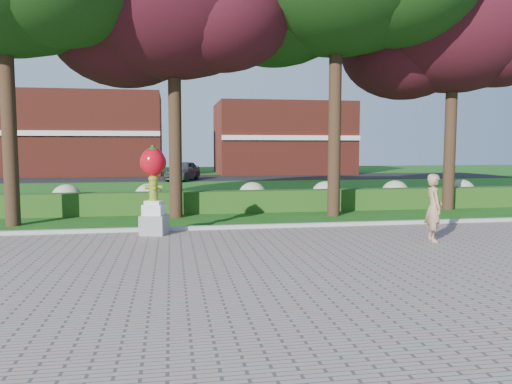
# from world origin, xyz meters

# --- Properties ---
(ground) EXTENTS (100.00, 100.00, 0.00)m
(ground) POSITION_xyz_m (0.00, 0.00, 0.00)
(ground) COLOR #175515
(ground) RESTS_ON ground
(walkway) EXTENTS (40.00, 14.00, 0.04)m
(walkway) POSITION_xyz_m (0.00, -4.00, 0.02)
(walkway) COLOR gray
(walkway) RESTS_ON ground
(curb) EXTENTS (40.00, 0.18, 0.15)m
(curb) POSITION_xyz_m (0.00, 3.00, 0.07)
(curb) COLOR #ADADA5
(curb) RESTS_ON ground
(lawn_hedge) EXTENTS (24.00, 0.70, 0.80)m
(lawn_hedge) POSITION_xyz_m (0.00, 7.00, 0.40)
(lawn_hedge) COLOR #1B3F12
(lawn_hedge) RESTS_ON ground
(hydrangea_row) EXTENTS (20.10, 1.10, 0.99)m
(hydrangea_row) POSITION_xyz_m (0.57, 8.00, 0.55)
(hydrangea_row) COLOR #9BA37C
(hydrangea_row) RESTS_ON ground
(street) EXTENTS (50.00, 8.00, 0.02)m
(street) POSITION_xyz_m (0.00, 28.00, 0.01)
(street) COLOR black
(street) RESTS_ON ground
(building_left) EXTENTS (14.00, 8.00, 7.00)m
(building_left) POSITION_xyz_m (-10.00, 34.00, 3.50)
(building_left) COLOR maroon
(building_left) RESTS_ON ground
(building_right) EXTENTS (12.00, 8.00, 6.40)m
(building_right) POSITION_xyz_m (8.00, 34.00, 3.20)
(building_right) COLOR maroon
(building_right) RESTS_ON ground
(tree_mid_left) EXTENTS (8.25, 7.04, 10.69)m
(tree_mid_left) POSITION_xyz_m (-2.10, 6.08, 7.30)
(tree_mid_left) COLOR black
(tree_mid_left) RESTS_ON ground
(tree_far_right) EXTENTS (7.88, 6.72, 10.21)m
(tree_far_right) POSITION_xyz_m (8.40, 6.58, 6.97)
(tree_far_right) COLOR black
(tree_far_right) RESTS_ON ground
(hydrant_sculpture) EXTENTS (0.82, 0.82, 2.43)m
(hydrant_sculpture) POSITION_xyz_m (-2.63, 2.47, 1.33)
(hydrant_sculpture) COLOR gray
(hydrant_sculpture) RESTS_ON walkway
(woman) EXTENTS (0.51, 0.69, 1.71)m
(woman) POSITION_xyz_m (4.39, 0.26, 0.90)
(woman) COLOR tan
(woman) RESTS_ON walkway
(parked_car) EXTENTS (3.01, 4.48, 1.42)m
(parked_car) POSITION_xyz_m (-1.33, 25.00, 0.73)
(parked_car) COLOR #3C3E43
(parked_car) RESTS_ON street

